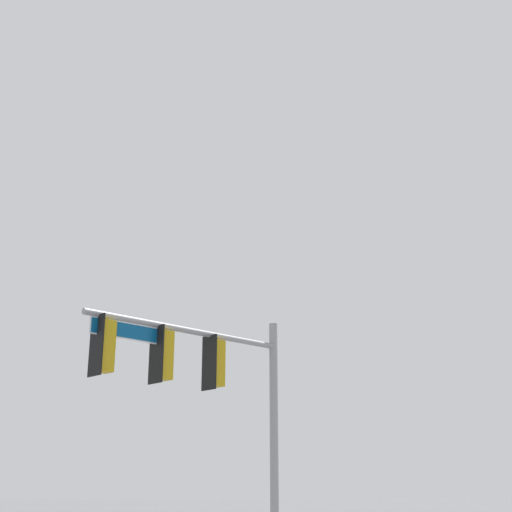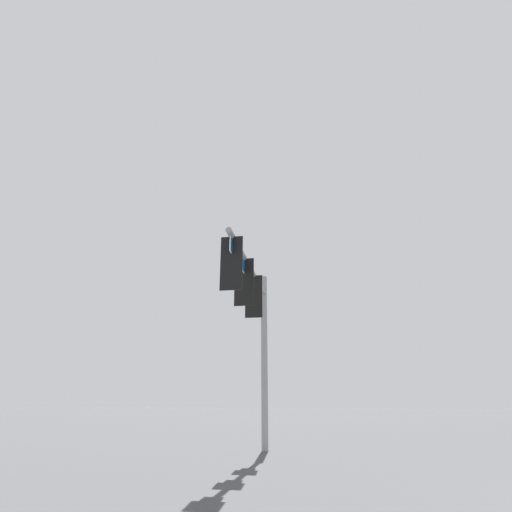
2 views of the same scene
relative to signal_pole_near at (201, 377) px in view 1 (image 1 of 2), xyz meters
name	(u,v)px [view 1 (image 1 of 2)]	position (x,y,z in m)	size (l,w,h in m)	color
signal_pole_near	(201,377)	(0.00, 0.00, 0.00)	(5.57, 1.39, 5.69)	gray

